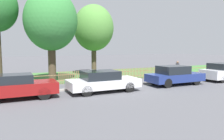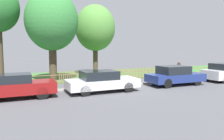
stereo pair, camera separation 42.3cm
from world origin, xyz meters
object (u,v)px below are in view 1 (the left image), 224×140
parked_car_white_van (223,72)px  pedestrian_near_fence (177,69)px  covered_motorcycle (92,75)px  parked_car_red_compact (174,75)px  tree_mid_park (94,28)px  tree_behind_motorcycle (51,21)px  parked_car_navy_estate (103,81)px  parked_car_black_saloon (16,86)px

parked_car_white_van → pedestrian_near_fence: (-2.66, 2.56, 0.15)m
parked_car_white_van → covered_motorcycle: size_ratio=1.86×
parked_car_red_compact → tree_mid_park: 9.66m
parked_car_red_compact → tree_mid_park: bearing=112.2°
tree_behind_motorcycle → parked_car_red_compact: bearing=-34.7°
tree_mid_park → pedestrian_near_fence: bearing=-44.3°
parked_car_white_van → pedestrian_near_fence: 3.69m
covered_motorcycle → parked_car_navy_estate: bearing=-94.3°
covered_motorcycle → tree_behind_motorcycle: bearing=147.6°
tree_behind_motorcycle → pedestrian_near_fence: (10.43, -3.02, -4.00)m
parked_car_navy_estate → parked_car_red_compact: bearing=0.4°
parked_car_red_compact → covered_motorcycle: (-5.24, 3.39, -0.08)m
covered_motorcycle → parked_car_red_compact: bearing=-27.5°
tree_mid_park → parked_car_black_saloon: bearing=-132.6°
parked_car_black_saloon → tree_mid_park: tree_mid_park is taller
parked_car_navy_estate → parked_car_white_van: parked_car_white_van is taller
parked_car_black_saloon → pedestrian_near_fence: size_ratio=2.64×
parked_car_black_saloon → parked_car_navy_estate: size_ratio=0.93×
parked_car_navy_estate → parked_car_white_van: size_ratio=1.16×
parked_car_black_saloon → parked_car_red_compact: size_ratio=0.97×
parked_car_white_van → tree_mid_park: tree_mid_park is taller
pedestrian_near_fence → covered_motorcycle: bearing=15.2°
parked_car_white_van → covered_motorcycle: parked_car_white_van is taller
parked_car_white_van → parked_car_navy_estate: bearing=178.7°
parked_car_black_saloon → parked_car_white_van: bearing=-1.0°
covered_motorcycle → parked_car_white_van: bearing=-13.1°
tree_behind_motorcycle → parked_car_navy_estate: bearing=-69.3°
tree_behind_motorcycle → tree_mid_park: size_ratio=1.05×
parked_car_black_saloon → parked_car_navy_estate: 4.98m
parked_car_red_compact → pedestrian_near_fence: (2.48, 2.47, 0.17)m
parked_car_white_van → tree_behind_motorcycle: bearing=155.5°
parked_car_white_van → pedestrian_near_fence: bearing=134.7°
parked_car_black_saloon → tree_mid_park: size_ratio=0.59×
parked_car_red_compact → parked_car_navy_estate: bearing=-179.0°
tree_mid_park → pedestrian_near_fence: (5.82, -5.68, -3.81)m
tree_mid_park → pedestrian_near_fence: size_ratio=4.45×
covered_motorcycle → tree_mid_park: tree_mid_park is taller
tree_behind_motorcycle → covered_motorcycle: bearing=-37.9°
parked_car_white_van → tree_behind_motorcycle: size_ratio=0.53×
parked_car_red_compact → pedestrian_near_fence: pedestrian_near_fence is taller
parked_car_red_compact → parked_car_white_van: bearing=-1.0°
parked_car_black_saloon → tree_mid_park: (7.48, 8.14, 3.99)m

